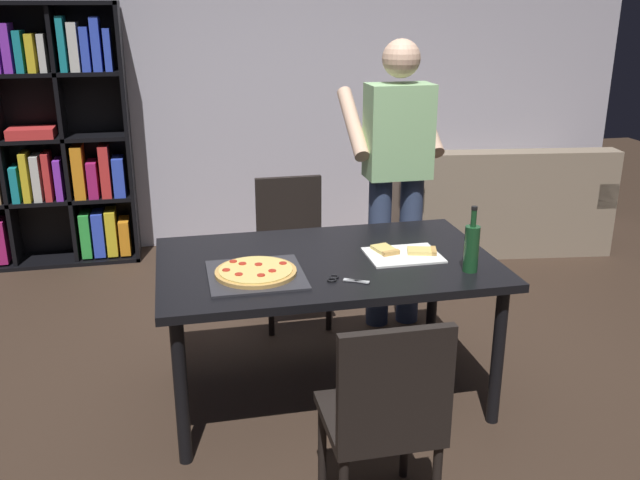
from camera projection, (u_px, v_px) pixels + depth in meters
ground_plane at (326, 393)px, 3.65m from camera, size 12.00×12.00×0.00m
back_wall at (256, 72)px, 5.59m from camera, size 6.40×0.10×2.80m
dining_table at (326, 273)px, 3.42m from camera, size 1.64×1.01×0.75m
chair_near_camera at (385, 412)px, 2.56m from camera, size 0.42×0.42×0.90m
chair_far_side at (292, 240)px, 4.39m from camera, size 0.42×0.42×0.90m
couch at (495, 210)px, 5.76m from camera, size 1.80×1.07×0.85m
bookshelf at (33, 142)px, 5.18m from camera, size 1.40×0.35×1.95m
person_serving_pizza at (396, 169)px, 4.15m from camera, size 0.55×0.54×1.75m
pepperoni_pizza_on_tray at (256, 273)px, 3.19m from camera, size 0.44×0.44×0.04m
pizza_slices_on_towel at (404, 254)px, 3.45m from camera, size 0.36×0.28×0.03m
wine_bottle at (472, 247)px, 3.22m from camera, size 0.07×0.07×0.32m
kitchen_scissors at (341, 279)px, 3.14m from camera, size 0.19×0.14×0.01m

